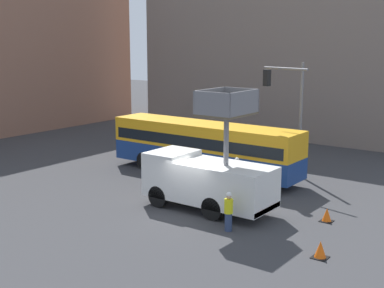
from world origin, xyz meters
name	(u,v)px	position (x,y,z in m)	size (l,w,h in m)	color
ground_plane	(190,214)	(0.00, 0.00, 0.00)	(120.00, 120.00, 0.00)	#38383A
building_backdrop_side	(307,37)	(24.52, 5.63, 8.30)	(10.00, 28.00, 16.59)	gray
utility_truck	(208,178)	(1.02, -0.31, 1.58)	(2.55, 6.44, 5.89)	silver
city_bus	(204,145)	(6.44, 3.73, 1.88)	(2.50, 12.35, 3.18)	navy
traffic_light_pole	(290,103)	(8.64, -0.78, 4.54)	(3.30, 3.05, 6.81)	slate
road_worker_near_truck	(229,212)	(-0.82, -2.68, 0.87)	(0.38, 0.38, 1.75)	navy
road_worker_directing	(237,175)	(4.37, 0.11, 0.98)	(0.38, 0.38, 1.94)	navy
traffic_cone_near_truck	(327,215)	(2.85, -5.63, 0.30)	(0.55, 0.55, 0.63)	black
traffic_cone_mid_road	(320,250)	(-1.20, -7.05, 0.31)	(0.59, 0.59, 0.67)	black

